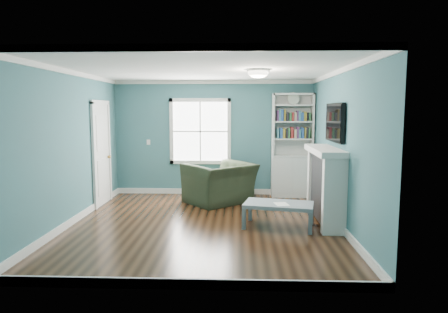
{
  "coord_description": "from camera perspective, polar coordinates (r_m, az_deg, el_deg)",
  "views": [
    {
      "loc": [
        0.59,
        -6.6,
        1.93
      ],
      "look_at": [
        0.32,
        0.4,
        1.12
      ],
      "focal_mm": 32.0,
      "sensor_mm": 36.0,
      "label": 1
    }
  ],
  "objects": [
    {
      "name": "light_switch",
      "position": [
        9.35,
        -10.74,
        2.03
      ],
      "size": [
        0.08,
        0.01,
        0.12
      ],
      "primitive_type": "cube",
      "color": "white",
      "rests_on": "room_walls"
    },
    {
      "name": "bookshelf",
      "position": [
        9.03,
        9.68,
        0.13
      ],
      "size": [
        0.9,
        0.35,
        2.31
      ],
      "color": "silver",
      "rests_on": "ground"
    },
    {
      "name": "recliner",
      "position": [
        8.32,
        -0.6,
        -2.87
      ],
      "size": [
        1.51,
        1.46,
        1.12
      ],
      "primitive_type": "imported",
      "rotation": [
        0.0,
        0.0,
        -2.43
      ],
      "color": "black",
      "rests_on": "ground"
    },
    {
      "name": "paper_sheet",
      "position": [
        6.62,
        8.22,
        -6.75
      ],
      "size": [
        0.26,
        0.3,
        0.0
      ],
      "primitive_type": "cube",
      "rotation": [
        0.0,
        0.0,
        0.2
      ],
      "color": "white",
      "rests_on": "coffee_table"
    },
    {
      "name": "fireplace",
      "position": [
        7.08,
        14.33,
        -4.13
      ],
      "size": [
        0.44,
        1.58,
        1.3
      ],
      "color": "black",
      "rests_on": "ground"
    },
    {
      "name": "trim",
      "position": [
        6.66,
        -2.92,
        0.63
      ],
      "size": [
        4.5,
        5.0,
        2.6
      ],
      "color": "white",
      "rests_on": "ground"
    },
    {
      "name": "tv",
      "position": [
        6.99,
        15.55,
        4.7
      ],
      "size": [
        0.06,
        1.1,
        0.65
      ],
      "primitive_type": "cube",
      "color": "black",
      "rests_on": "fireplace"
    },
    {
      "name": "window",
      "position": [
        9.14,
        -3.41,
        3.6
      ],
      "size": [
        1.4,
        0.06,
        1.5
      ],
      "color": "white",
      "rests_on": "room_walls"
    },
    {
      "name": "ceiling_fixture",
      "position": [
        6.73,
        4.92,
        11.87
      ],
      "size": [
        0.38,
        0.38,
        0.15
      ],
      "color": "white",
      "rests_on": "room_walls"
    },
    {
      "name": "coffee_table",
      "position": [
        6.71,
        7.82,
        -7.03
      ],
      "size": [
        1.22,
        0.83,
        0.41
      ],
      "rotation": [
        0.0,
        0.0,
        -0.21
      ],
      "color": "#545E65",
      "rests_on": "ground"
    },
    {
      "name": "room_walls",
      "position": [
        6.63,
        -2.93,
        3.6
      ],
      "size": [
        5.0,
        5.0,
        5.0
      ],
      "color": "#39747B",
      "rests_on": "ground"
    },
    {
      "name": "floor",
      "position": [
        6.9,
        -2.85,
        -9.63
      ],
      "size": [
        5.0,
        5.0,
        0.0
      ],
      "primitive_type": "plane",
      "color": "black",
      "rests_on": "ground"
    },
    {
      "name": "door",
      "position": [
        8.52,
        -17.09,
        0.55
      ],
      "size": [
        0.12,
        0.98,
        2.17
      ],
      "color": "silver",
      "rests_on": "ground"
    }
  ]
}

